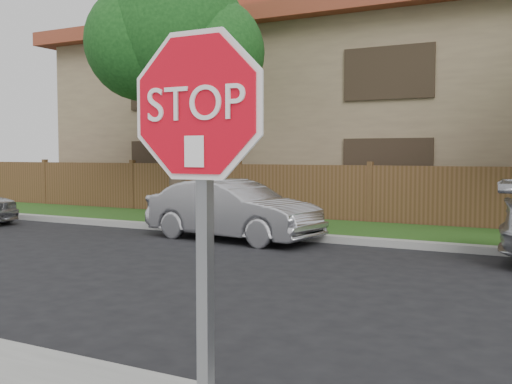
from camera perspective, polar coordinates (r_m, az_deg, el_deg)
The scene contains 3 objects.
tree_left at distance 16.97m, azimuth -7.86°, elevation 14.90°, with size 4.80×3.90×7.78m.
stop_sign at distance 2.91m, azimuth -5.41°, elevation 1.89°, with size 1.01×0.13×2.55m.
sedan_left at distance 13.22m, azimuth -2.24°, elevation -1.73°, with size 1.41×4.05×1.33m, color #A8A8AD.
Camera 1 is at (0.79, -3.91, 1.92)m, focal length 42.00 mm.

